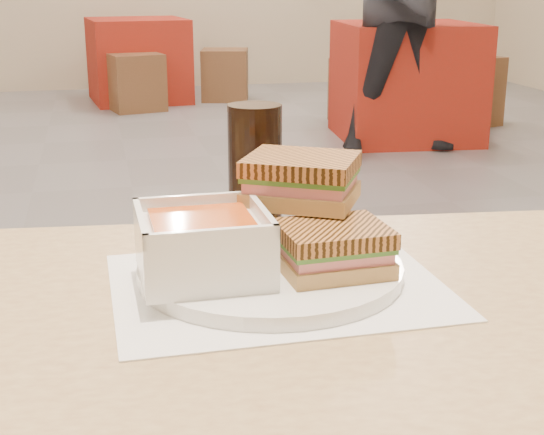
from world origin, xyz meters
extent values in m
cube|color=tan|center=(-0.15, -2.12, 0.73)|extent=(1.27, 0.83, 0.03)
cube|color=white|center=(0.01, -2.02, 0.75)|extent=(0.34, 0.27, 0.00)
cylinder|color=white|center=(0.01, -1.99, 0.76)|extent=(0.28, 0.28, 0.01)
cube|color=white|center=(-0.06, -2.01, 0.79)|extent=(0.13, 0.13, 0.05)
cube|color=#D4501D|center=(-0.06, -2.01, 0.82)|extent=(0.10, 0.10, 0.01)
cube|color=white|center=(0.00, -2.01, 0.83)|extent=(0.01, 0.13, 0.01)
cube|color=white|center=(-0.12, -2.01, 0.83)|extent=(0.01, 0.13, 0.01)
cube|color=white|center=(-0.06, -1.95, 0.83)|extent=(0.13, 0.01, 0.01)
cube|color=white|center=(-0.06, -2.07, 0.83)|extent=(0.13, 0.01, 0.01)
cube|color=#A97F4E|center=(0.07, -2.03, 0.78)|extent=(0.11, 0.10, 0.02)
cube|color=#DB7475|center=(0.07, -2.03, 0.79)|extent=(0.10, 0.09, 0.01)
cube|color=#386B23|center=(0.07, -2.03, 0.80)|extent=(0.11, 0.09, 0.01)
cube|color=#9F612D|center=(0.07, -2.03, 0.81)|extent=(0.11, 0.10, 0.02)
cube|color=#A97F4E|center=(0.06, -1.94, 0.83)|extent=(0.15, 0.14, 0.02)
cube|color=#DB7475|center=(0.06, -1.94, 0.84)|extent=(0.14, 0.13, 0.01)
cube|color=#386B23|center=(0.06, -1.94, 0.85)|extent=(0.14, 0.14, 0.01)
cube|color=#9F612D|center=(0.06, -1.94, 0.86)|extent=(0.15, 0.14, 0.02)
cylinder|color=black|center=(0.04, -1.78, 0.82)|extent=(0.07, 0.07, 0.15)
cube|color=maroon|center=(1.86, 2.13, 0.38)|extent=(0.93, 0.93, 0.76)
cube|color=maroon|center=(0.23, 4.17, 0.35)|extent=(0.87, 0.87, 0.70)
cube|color=brown|center=(1.75, 2.71, 0.23)|extent=(0.44, 0.44, 0.46)
cube|color=brown|center=(2.46, 2.53, 0.25)|extent=(0.54, 0.54, 0.49)
cube|color=brown|center=(0.17, 3.68, 0.23)|extent=(0.48, 0.48, 0.45)
cube|color=brown|center=(0.96, 4.05, 0.22)|extent=(0.47, 0.47, 0.44)
camera|label=1|loc=(-0.16, -2.74, 1.06)|focal=51.68mm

